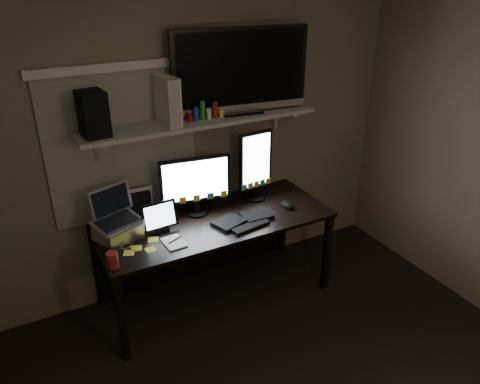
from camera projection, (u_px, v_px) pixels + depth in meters
back_wall at (193, 141)px, 3.68m from camera, size 3.60×0.00×3.60m
window_blinds at (124, 147)px, 3.41m from camera, size 1.10×0.02×1.10m
desk at (209, 232)px, 3.78m from camera, size 1.80×0.75×0.73m
wall_shelf at (201, 120)px, 3.45m from camera, size 1.80×0.35×0.03m
monitor_landscape at (196, 186)px, 3.59m from camera, size 0.55×0.13×0.48m
monitor_portrait at (255, 166)px, 3.80m from camera, size 0.30×0.08×0.60m
keyboard at (243, 219)px, 3.58m from camera, size 0.50×0.26×0.03m
mouse at (287, 205)px, 3.78m from camera, size 0.08×0.12×0.04m
notepad at (174, 243)px, 3.30m from camera, size 0.14×0.19×0.01m
tablet at (159, 217)px, 3.40m from camera, size 0.27×0.13×0.23m
file_sorter at (137, 205)px, 3.53m from camera, size 0.21×0.11×0.27m
laptop at (116, 217)px, 3.26m from camera, size 0.39×0.36×0.36m
cup at (113, 260)px, 3.01m from camera, size 0.09×0.09×0.11m
sticky_notes at (147, 246)px, 3.26m from camera, size 0.32×0.24×0.00m
tv at (240, 71)px, 3.44m from camera, size 1.06×0.31×0.63m
game_console at (167, 100)px, 3.27m from camera, size 0.11×0.29×0.33m
speaker at (93, 114)px, 3.03m from camera, size 0.18×0.21×0.30m
bottles at (206, 110)px, 3.39m from camera, size 0.23×0.10×0.14m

